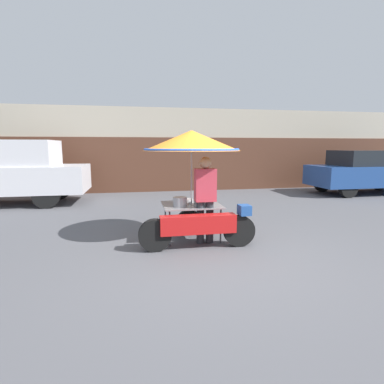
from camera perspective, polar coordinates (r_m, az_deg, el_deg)
ground_plane at (r=4.99m, az=5.09°, el=-12.37°), size 36.00×36.00×0.00m
shopfront_building at (r=12.98m, az=-4.98°, el=7.98°), size 28.00×2.06×3.29m
vendor_motorcycle_cart at (r=5.64m, az=0.08°, el=7.10°), size 2.08×1.84×2.09m
vendor_person at (r=5.49m, az=2.53°, el=-0.68°), size 0.38×0.22×1.60m
parked_car at (r=13.16m, az=30.11°, el=3.36°), size 4.22×1.77×1.64m
pickup_truck at (r=10.79m, az=-32.43°, el=2.90°), size 5.19×1.78×1.98m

